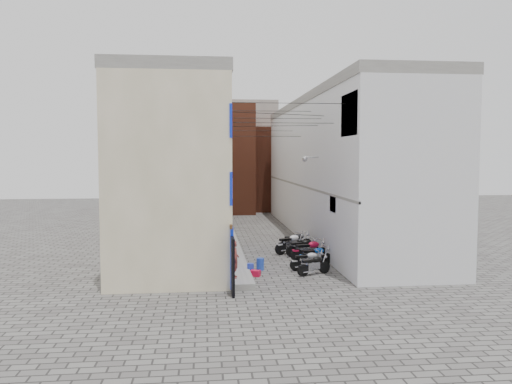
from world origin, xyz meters
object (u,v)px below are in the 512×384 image
object	(u,v)px
motorcycle_a	(314,264)
motorcycle_b	(308,260)
water_jug_near	(250,269)
motorcycle_g	(296,240)
water_jug_far	(260,264)
person_a	(235,259)
red_crate	(255,273)
motorcycle_d	(310,249)
person_b	(229,238)
motorcycle_f	(291,242)
motorcycle_e	(303,246)
motorcycle_c	(315,254)

from	to	relation	value
motorcycle_a	motorcycle_b	bearing A→B (deg)	160.96
motorcycle_b	water_jug_near	bearing A→B (deg)	-87.17
motorcycle_g	water_jug_far	xyz separation A→B (m)	(-2.56, -4.72, -0.28)
person_a	red_crate	bearing A→B (deg)	-35.44
red_crate	person_a	bearing A→B (deg)	-129.60
motorcycle_a	water_jug_far	distance (m)	2.55
motorcycle_g	person_a	bearing A→B (deg)	-44.37
motorcycle_a	motorcycle_d	distance (m)	3.04
person_b	water_jug_near	world-z (taller)	person_b
motorcycle_f	person_a	xyz separation A→B (m)	(-3.43, -6.14, 0.42)
motorcycle_g	person_a	distance (m)	8.06
motorcycle_e	water_jug_far	size ratio (longest dim) A/B	3.31
motorcycle_b	person_a	bearing A→B (deg)	-66.21
motorcycle_c	water_jug_near	bearing A→B (deg)	-65.83
motorcycle_d	motorcycle_g	world-z (taller)	motorcycle_d
water_jug_near	person_b	bearing A→B (deg)	104.55
motorcycle_c	water_jug_far	distance (m)	2.96
motorcycle_c	person_a	size ratio (longest dim) A/B	1.10
motorcycle_f	motorcycle_g	xyz separation A→B (m)	(0.46, 0.92, -0.04)
motorcycle_c	motorcycle_d	xyz separation A→B (m)	(-0.09, 0.90, 0.10)
motorcycle_g	motorcycle_c	bearing A→B (deg)	-11.85
motorcycle_b	water_jug_far	bearing A→B (deg)	-103.88
motorcycle_g	red_crate	size ratio (longest dim) A/B	4.62
motorcycle_a	motorcycle_c	distance (m)	2.17
person_b	motorcycle_a	bearing A→B (deg)	-120.65
red_crate	motorcycle_f	bearing A→B (deg)	63.69
motorcycle_c	water_jug_near	xyz separation A→B (m)	(-3.33, -1.66, -0.26)
motorcycle_a	person_b	distance (m)	5.07
motorcycle_e	person_b	distance (m)	3.98
motorcycle_b	motorcycle_d	distance (m)	2.18
water_jug_near	red_crate	bearing A→B (deg)	-67.46
person_a	motorcycle_b	bearing A→B (deg)	-55.52
person_a	water_jug_near	world-z (taller)	person_a
motorcycle_f	red_crate	xyz separation A→B (m)	(-2.45, -4.96, -0.47)
motorcycle_b	motorcycle_c	bearing A→B (deg)	146.51
motorcycle_g	person_b	xyz separation A→B (m)	(-3.88, -2.36, 0.58)
motorcycle_e	motorcycle_f	size ratio (longest dim) A/B	0.88
motorcycle_a	water_jug_near	distance (m)	2.83
person_b	person_a	bearing A→B (deg)	-166.16
motorcycle_b	motorcycle_c	distance (m)	1.37
motorcycle_f	person_b	xyz separation A→B (m)	(-3.43, -1.45, 0.54)
motorcycle_f	motorcycle_a	bearing A→B (deg)	-27.46
motorcycle_d	person_b	bearing A→B (deg)	-109.23
motorcycle_b	person_a	size ratio (longest dim) A/B	1.12
motorcycle_d	motorcycle_a	bearing A→B (deg)	-20.48
motorcycle_e	water_jug_near	bearing A→B (deg)	-51.66
motorcycle_d	water_jug_far	distance (m)	3.29
motorcycle_b	person_a	world-z (taller)	person_a
motorcycle_b	motorcycle_f	bearing A→B (deg)	174.59
motorcycle_d	red_crate	size ratio (longest dim) A/B	4.89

